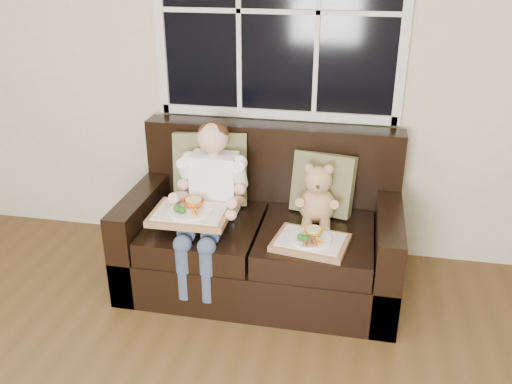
% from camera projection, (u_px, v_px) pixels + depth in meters
% --- Properties ---
extents(room_walls, '(4.52, 5.02, 2.71)m').
position_uv_depth(room_walls, '(3.00, 151.00, 1.21)').
color(room_walls, beige).
rests_on(room_walls, ground).
extents(window_back, '(1.62, 0.04, 1.37)m').
position_uv_depth(window_back, '(278.00, 11.00, 3.36)').
color(window_back, black).
rests_on(window_back, room_walls).
extents(loveseat, '(1.70, 0.92, 0.96)m').
position_uv_depth(loveseat, '(263.00, 236.00, 3.50)').
color(loveseat, black).
rests_on(loveseat, ground).
extents(pillow_left, '(0.51, 0.30, 0.49)m').
position_uv_depth(pillow_left, '(211.00, 169.00, 3.55)').
color(pillow_left, brown).
rests_on(pillow_left, loveseat).
extents(pillow_right, '(0.42, 0.26, 0.40)m').
position_uv_depth(pillow_right, '(323.00, 184.00, 3.44)').
color(pillow_right, brown).
rests_on(pillow_right, loveseat).
extents(child, '(0.42, 0.61, 0.94)m').
position_uv_depth(child, '(210.00, 190.00, 3.30)').
color(child, white).
rests_on(child, loveseat).
extents(teddy_bear, '(0.24, 0.30, 0.40)m').
position_uv_depth(teddy_bear, '(317.00, 198.00, 3.32)').
color(teddy_bear, tan).
rests_on(teddy_bear, loveseat).
extents(tray_left, '(0.46, 0.36, 0.10)m').
position_uv_depth(tray_left, '(191.00, 213.00, 3.21)').
color(tray_left, '#9D7147').
rests_on(tray_left, child).
extents(tray_right, '(0.46, 0.38, 0.09)m').
position_uv_depth(tray_right, '(311.00, 241.00, 3.10)').
color(tray_right, '#9D7147').
rests_on(tray_right, loveseat).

